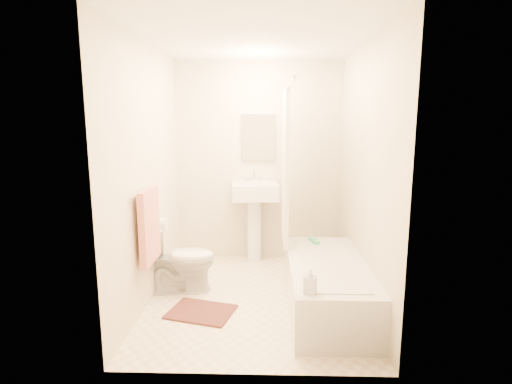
{
  "coord_description": "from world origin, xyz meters",
  "views": [
    {
      "loc": [
        0.11,
        -3.64,
        1.7
      ],
      "look_at": [
        0.0,
        0.25,
        1.0
      ],
      "focal_mm": 28.0,
      "sensor_mm": 36.0,
      "label": 1
    }
  ],
  "objects_px": {
    "bath_mat": "(201,312)",
    "soap_bottle": "(310,281)",
    "sink": "(255,219)",
    "bathtub": "(327,285)",
    "toilet": "(181,259)"
  },
  "relations": [
    {
      "from": "bath_mat",
      "to": "soap_bottle",
      "type": "height_order",
      "value": "soap_bottle"
    },
    {
      "from": "sink",
      "to": "bath_mat",
      "type": "bearing_deg",
      "value": -112.96
    },
    {
      "from": "sink",
      "to": "bathtub",
      "type": "xyz_separation_m",
      "value": [
        0.7,
        -1.26,
        -0.31
      ]
    },
    {
      "from": "bathtub",
      "to": "bath_mat",
      "type": "relative_size",
      "value": 2.8
    },
    {
      "from": "toilet",
      "to": "soap_bottle",
      "type": "height_order",
      "value": "toilet"
    },
    {
      "from": "toilet",
      "to": "soap_bottle",
      "type": "bearing_deg",
      "value": -136.97
    },
    {
      "from": "toilet",
      "to": "bathtub",
      "type": "relative_size",
      "value": 0.43
    },
    {
      "from": "soap_bottle",
      "to": "toilet",
      "type": "bearing_deg",
      "value": 139.76
    },
    {
      "from": "bathtub",
      "to": "bath_mat",
      "type": "height_order",
      "value": "bathtub"
    },
    {
      "from": "bathtub",
      "to": "bath_mat",
      "type": "bearing_deg",
      "value": -173.45
    },
    {
      "from": "soap_bottle",
      "to": "bathtub",
      "type": "bearing_deg",
      "value": 71.12
    },
    {
      "from": "sink",
      "to": "bath_mat",
      "type": "distance_m",
      "value": 1.55
    },
    {
      "from": "toilet",
      "to": "bathtub",
      "type": "distance_m",
      "value": 1.45
    },
    {
      "from": "sink",
      "to": "toilet",
      "type": "bearing_deg",
      "value": -133.25
    },
    {
      "from": "toilet",
      "to": "bathtub",
      "type": "bearing_deg",
      "value": -110.38
    }
  ]
}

